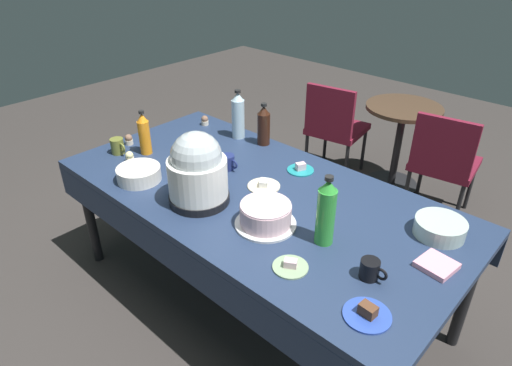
% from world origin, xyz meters
% --- Properties ---
extents(ground, '(9.00, 9.00, 0.00)m').
position_xyz_m(ground, '(0.00, 0.00, 0.00)').
color(ground, '#383330').
extents(potluck_table, '(2.20, 1.10, 0.75)m').
position_xyz_m(potluck_table, '(0.00, 0.00, 0.69)').
color(potluck_table, navy).
rests_on(potluck_table, ground).
extents(frosted_layer_cake, '(0.29, 0.29, 0.12)m').
position_xyz_m(frosted_layer_cake, '(0.24, -0.19, 0.81)').
color(frosted_layer_cake, silver).
rests_on(frosted_layer_cake, potluck_table).
extents(slow_cooker, '(0.31, 0.31, 0.38)m').
position_xyz_m(slow_cooker, '(-0.15, -0.27, 0.93)').
color(slow_cooker, black).
rests_on(slow_cooker, potluck_table).
extents(glass_salad_bowl, '(0.23, 0.23, 0.08)m').
position_xyz_m(glass_salad_bowl, '(0.87, 0.29, 0.79)').
color(glass_salad_bowl, '#B2C6BC').
rests_on(glass_salad_bowl, potluck_table).
extents(ceramic_snack_bowl, '(0.24, 0.24, 0.08)m').
position_xyz_m(ceramic_snack_bowl, '(-0.55, -0.35, 0.79)').
color(ceramic_snack_bowl, silver).
rests_on(ceramic_snack_bowl, potluck_table).
extents(dessert_plate_cream, '(0.18, 0.18, 0.04)m').
position_xyz_m(dessert_plate_cream, '(0.00, 0.06, 0.76)').
color(dessert_plate_cream, beige).
rests_on(dessert_plate_cream, potluck_table).
extents(dessert_plate_sage, '(0.15, 0.15, 0.04)m').
position_xyz_m(dessert_plate_sage, '(0.52, -0.35, 0.76)').
color(dessert_plate_sage, '#8CA87F').
rests_on(dessert_plate_sage, potluck_table).
extents(dessert_plate_cobalt, '(0.18, 0.18, 0.05)m').
position_xyz_m(dessert_plate_cobalt, '(0.88, -0.36, 0.76)').
color(dessert_plate_cobalt, '#2D4CB2').
rests_on(dessert_plate_cobalt, potluck_table).
extents(dessert_plate_teal, '(0.15, 0.15, 0.05)m').
position_xyz_m(dessert_plate_teal, '(0.03, 0.34, 0.76)').
color(dessert_plate_teal, teal).
rests_on(dessert_plate_teal, potluck_table).
extents(cupcake_lemon, '(0.05, 0.05, 0.07)m').
position_xyz_m(cupcake_lemon, '(-0.77, -0.26, 0.78)').
color(cupcake_lemon, beige).
rests_on(cupcake_lemon, potluck_table).
extents(cupcake_vanilla, '(0.05, 0.05, 0.07)m').
position_xyz_m(cupcake_vanilla, '(-0.55, -0.02, 0.78)').
color(cupcake_vanilla, beige).
rests_on(cupcake_vanilla, potluck_table).
extents(cupcake_mint, '(0.05, 0.05, 0.07)m').
position_xyz_m(cupcake_mint, '(-0.99, -0.13, 0.78)').
color(cupcake_mint, beige).
rests_on(cupcake_mint, potluck_table).
extents(cupcake_rose, '(0.05, 0.05, 0.07)m').
position_xyz_m(cupcake_rose, '(-0.87, 0.41, 0.78)').
color(cupcake_rose, beige).
rests_on(cupcake_rose, potluck_table).
extents(soda_bottle_cola, '(0.08, 0.08, 0.27)m').
position_xyz_m(soda_bottle_cola, '(-0.36, 0.46, 0.88)').
color(soda_bottle_cola, '#33190F').
rests_on(soda_bottle_cola, potluck_table).
extents(soda_bottle_lime_soda, '(0.08, 0.08, 0.33)m').
position_xyz_m(soda_bottle_lime_soda, '(0.51, -0.11, 0.91)').
color(soda_bottle_lime_soda, green).
rests_on(soda_bottle_lime_soda, potluck_table).
extents(soda_bottle_orange_juice, '(0.07, 0.07, 0.28)m').
position_xyz_m(soda_bottle_orange_juice, '(-0.80, -0.13, 0.88)').
color(soda_bottle_orange_juice, orange).
rests_on(soda_bottle_orange_juice, potluck_table).
extents(soda_bottle_water, '(0.08, 0.08, 0.32)m').
position_xyz_m(soda_bottle_water, '(-0.55, 0.43, 0.90)').
color(soda_bottle_water, silver).
rests_on(soda_bottle_water, potluck_table).
extents(coffee_mug_black, '(0.12, 0.08, 0.08)m').
position_xyz_m(coffee_mug_black, '(0.78, -0.18, 0.79)').
color(coffee_mug_black, black).
rests_on(coffee_mug_black, potluck_table).
extents(coffee_mug_olive, '(0.12, 0.08, 0.10)m').
position_xyz_m(coffee_mug_olive, '(-0.92, -0.25, 0.80)').
color(coffee_mug_olive, olive).
rests_on(coffee_mug_olive, potluck_table).
extents(coffee_mug_navy, '(0.12, 0.08, 0.09)m').
position_xyz_m(coffee_mug_navy, '(-0.29, 0.07, 0.79)').
color(coffee_mug_navy, navy).
rests_on(coffee_mug_navy, potluck_table).
extents(paper_napkin_stack, '(0.16, 0.16, 0.02)m').
position_xyz_m(paper_napkin_stack, '(0.96, 0.06, 0.76)').
color(paper_napkin_stack, pink).
rests_on(paper_napkin_stack, potluck_table).
extents(maroon_chair_left, '(0.50, 0.50, 0.85)m').
position_xyz_m(maroon_chair_left, '(-0.54, 1.56, 0.49)').
color(maroon_chair_left, maroon).
rests_on(maroon_chair_left, ground).
extents(maroon_chair_right, '(0.50, 0.50, 0.85)m').
position_xyz_m(maroon_chair_right, '(0.41, 1.56, 0.49)').
color(maroon_chair_right, maroon).
rests_on(maroon_chair_right, ground).
extents(round_cafe_table, '(0.60, 0.60, 0.72)m').
position_xyz_m(round_cafe_table, '(-0.05, 1.78, 0.50)').
color(round_cafe_table, '#473323').
rests_on(round_cafe_table, ground).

